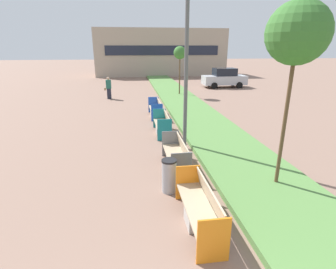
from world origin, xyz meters
TOP-DOWN VIEW (x-y plane):
  - planter_grass_strip at (3.20, 12.00)m, footprint 2.80×120.00m
  - building_backdrop at (4.00, 37.92)m, footprint 17.70×6.13m
  - bench_orange_frame at (0.94, 4.07)m, footprint 0.65×2.22m
  - bench_grey_frame at (0.94, 7.04)m, footprint 0.65×2.09m
  - bench_teal_frame at (0.94, 10.70)m, footprint 0.65×2.01m
  - bench_blue_frame at (0.94, 13.88)m, footprint 0.65×2.12m
  - litter_bin at (0.48, 5.59)m, footprint 0.41×0.41m
  - street_lamp_post at (1.55, 8.68)m, footprint 0.24×0.44m
  - sapling_tree_near at (3.50, 5.37)m, footprint 1.50×1.50m
  - sapling_tree_far at (3.50, 20.26)m, footprint 0.99×0.99m
  - pedestrian_walking at (-2.09, 19.79)m, footprint 0.53×0.24m
  - parked_car_distant at (8.77, 24.44)m, footprint 4.20×2.00m

SIDE VIEW (x-z plane):
  - planter_grass_strip at x=3.20m, z-range 0.00..0.18m
  - bench_teal_frame at x=0.94m, z-range -0.10..0.84m
  - bench_grey_frame at x=0.94m, z-range -0.10..0.84m
  - bench_blue_frame at x=0.94m, z-range -0.10..0.84m
  - bench_orange_frame at x=0.94m, z-range -0.10..0.84m
  - litter_bin at x=0.48m, z-range 0.00..0.94m
  - pedestrian_walking at x=-2.09m, z-range 0.01..1.67m
  - parked_car_distant at x=8.77m, z-range -0.02..1.84m
  - building_backdrop at x=4.00m, z-range 0.00..6.18m
  - sapling_tree_far at x=3.50m, z-range 1.39..5.27m
  - sapling_tree_near at x=3.50m, z-range 1.65..6.51m
  - street_lamp_post at x=1.55m, z-range 0.39..9.59m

